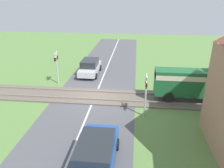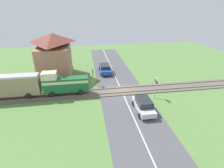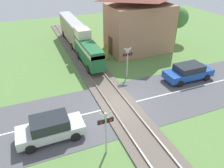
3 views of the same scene
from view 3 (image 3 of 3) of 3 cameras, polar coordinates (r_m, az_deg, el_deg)
name	(u,v)px [view 3 (image 3 of 3)]	position (r m, az deg, el deg)	size (l,w,h in m)	color
ground_plane	(119,106)	(16.74, 1.81, -5.78)	(60.00, 60.00, 0.00)	#5B8442
road_surface	(119,106)	(16.74, 1.81, -5.75)	(48.00, 6.40, 0.02)	#515156
track_bed	(119,105)	(16.70, 1.81, -5.59)	(2.80, 48.00, 0.24)	#665B51
train	(78,36)	(26.07, -8.99, 12.23)	(1.58, 14.17, 3.18)	#1E6033
car_near_crossing	(50,128)	(14.17, -15.78, -10.95)	(4.08, 1.85, 1.53)	silver
car_far_side	(188,72)	(21.08, 19.33, 3.03)	(4.52, 1.95, 1.46)	#1E4CA8
crossing_signal_west_approach	(106,127)	(12.01, -1.65, -11.19)	(0.90, 0.18, 2.99)	#B7B7B7
crossing_signal_east_approach	(127,59)	(19.74, 4.06, 6.60)	(0.90, 0.18, 2.99)	#B7B7B7
station_building	(139,21)	(25.89, 7.11, 16.02)	(7.57, 5.07, 7.21)	#AD7A5B
pedestrian_by_station	(106,52)	(24.11, -1.54, 8.30)	(0.42, 0.42, 1.71)	gold
tree_by_station	(178,18)	(29.96, 16.79, 16.27)	(2.67, 2.67, 4.49)	brown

